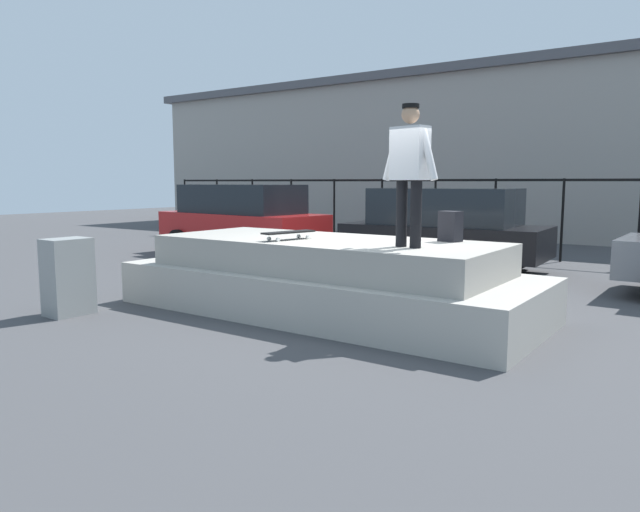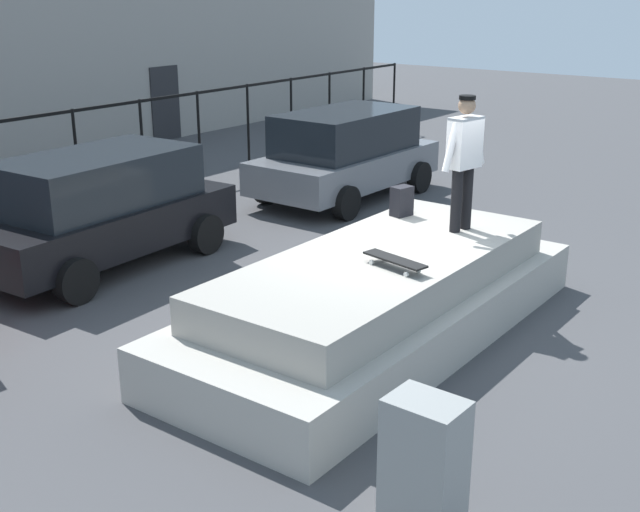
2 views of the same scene
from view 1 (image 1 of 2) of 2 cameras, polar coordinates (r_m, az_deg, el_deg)
name	(u,v)px [view 1 (image 1 of 2)]	position (r m, az deg, el deg)	size (l,w,h in m)	color
ground_plane	(371,315)	(8.43, 4.98, -5.64)	(60.00, 60.00, 0.00)	#424244
concrete_ledge	(325,279)	(8.49, 0.50, -2.23)	(6.04, 2.44, 1.06)	#ADA89E
skateboarder	(410,165)	(7.38, 8.62, 8.63)	(0.82, 0.32, 1.74)	black
skateboard	(289,233)	(8.29, -3.04, 2.26)	(0.37, 0.85, 0.12)	black
backpack	(450,226)	(8.23, 12.44, 2.80)	(0.28, 0.20, 0.41)	black
car_red_hatchback_near	(241,218)	(15.19, -7.61, 3.63)	(4.72, 2.31, 1.79)	#B21E1E
car_black_hatchback_mid	(444,227)	(12.81, 11.89, 2.75)	(4.26, 2.23, 1.73)	black
utility_box	(68,277)	(9.02, -23.10, -1.85)	(0.44, 0.60, 1.08)	gray
fence_row	(528,206)	(15.09, 19.38, 4.58)	(24.06, 0.06, 1.95)	black
warehouse_building	(597,152)	(22.80, 25.09, 9.03)	(35.46, 7.72, 5.72)	gray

